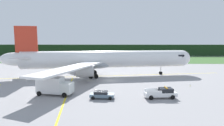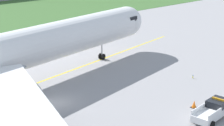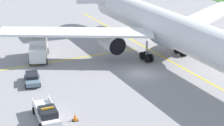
{
  "view_description": "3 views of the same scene",
  "coord_description": "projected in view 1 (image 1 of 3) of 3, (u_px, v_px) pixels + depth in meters",
  "views": [
    {
      "loc": [
        1.61,
        -45.73,
        9.99
      ],
      "look_at": [
        0.4,
        7.0,
        3.72
      ],
      "focal_mm": 29.03,
      "sensor_mm": 36.0,
      "label": 1
    },
    {
      "loc": [
        -22.06,
        -33.0,
        17.0
      ],
      "look_at": [
        4.35,
        -4.81,
        4.9
      ],
      "focal_mm": 60.95,
      "sensor_mm": 36.0,
      "label": 2
    },
    {
      "loc": [
        46.16,
        -17.87,
        20.11
      ],
      "look_at": [
        2.67,
        -4.98,
        3.03
      ],
      "focal_mm": 61.75,
      "sensor_mm": 36.0,
      "label": 3
    }
  ],
  "objects": [
    {
      "name": "airliner",
      "position": [
        101.0,
        60.0,
        52.15
      ],
      "size": [
        54.48,
        46.84,
        14.12
      ],
      "color": "white",
      "rests_on": "ground"
    },
    {
      "name": "ops_pickup_truck",
      "position": [
        161.0,
        93.0,
        32.14
      ],
      "size": [
        5.74,
        2.57,
        1.94
      ],
      "color": "white",
      "rests_on": "ground"
    },
    {
      "name": "grass_verge",
      "position": [
        113.0,
        59.0,
        102.66
      ],
      "size": [
        320.0,
        41.24,
        0.04
      ],
      "primitive_type": "cube",
      "color": "#39612C",
      "rests_on": "ground"
    },
    {
      "name": "taxiway_centerline_main",
      "position": [
        104.0,
        76.0,
        52.83
      ],
      "size": [
        71.92,
        12.41,
        0.01
      ],
      "primitive_type": "cube",
      "rotation": [
        0.0,
        0.0,
        0.17
      ],
      "color": "yellow",
      "rests_on": "ground"
    },
    {
      "name": "apron_cone",
      "position": [
        162.0,
        91.0,
        35.05
      ],
      "size": [
        0.64,
        0.64,
        0.8
      ],
      "color": "black",
      "rests_on": "ground"
    },
    {
      "name": "distant_tree_line",
      "position": [
        114.0,
        50.0,
        129.6
      ],
      "size": [
        288.0,
        7.57,
        7.79
      ],
      "primitive_type": "cube",
      "color": "#1A3219",
      "rests_on": "ground"
    },
    {
      "name": "taxiway_edge_light_east",
      "position": [
        190.0,
        85.0,
        40.5
      ],
      "size": [
        0.12,
        0.12,
        0.48
      ],
      "color": "yellow",
      "rests_on": "ground"
    },
    {
      "name": "catering_truck",
      "position": [
        54.0,
        86.0,
        33.9
      ],
      "size": [
        6.93,
        3.57,
        3.52
      ],
      "color": "silver",
      "rests_on": "ground"
    },
    {
      "name": "staff_car",
      "position": [
        102.0,
        94.0,
        31.91
      ],
      "size": [
        4.32,
        2.14,
        1.3
      ],
      "color": "slate",
      "rests_on": "ground"
    },
    {
      "name": "taxiway_centerline_spur",
      "position": [
        64.0,
        102.0,
        30.26
      ],
      "size": [
        6.95,
        39.49,
        0.01
      ],
      "primitive_type": "cube",
      "rotation": [
        0.0,
        0.0,
        1.74
      ],
      "color": "yellow",
      "rests_on": "ground"
    },
    {
      "name": "taxiway_edge_light_west",
      "position": [
        0.0,
        84.0,
        41.48
      ],
      "size": [
        0.12,
        0.12,
        0.45
      ],
      "color": "yellow",
      "rests_on": "ground"
    },
    {
      "name": "ground",
      "position": [
        110.0,
        81.0,
        46.61
      ],
      "size": [
        320.0,
        320.0,
        0.0
      ],
      "primitive_type": "plane",
      "color": "gray"
    }
  ]
}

